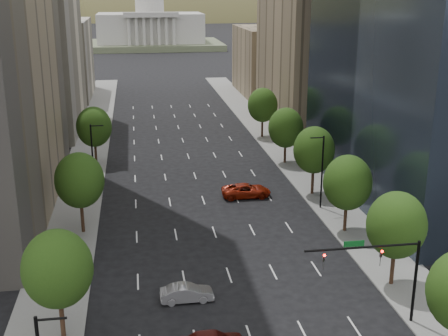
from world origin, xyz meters
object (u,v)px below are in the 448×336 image
car_silver (187,293)px  car_red_far (246,190)px  capitol (150,28)px  traffic_signal (387,265)px

car_silver → car_red_far: 26.29m
car_red_far → capitol: bearing=0.9°
car_silver → car_red_far: car_red_far is taller
capitol → car_red_far: (5.50, -189.34, -7.72)m
car_silver → car_red_far: size_ratio=0.73×
capitol → car_silver: size_ratio=13.31×
capitol → car_red_far: 189.57m
traffic_signal → capitol: 219.99m
car_red_far → car_silver: bearing=157.4°
car_silver → car_red_far: bearing=-23.1°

